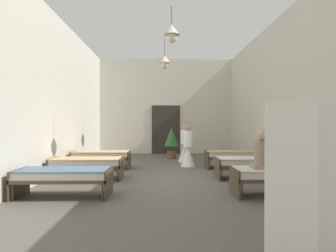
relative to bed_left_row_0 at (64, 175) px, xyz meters
The scene contains 12 objects.
ground_plane 2.97m from the bed_left_row_0, 40.36° to the left, with size 7.17×13.94×0.10m, color #59544C.
room_shell 4.44m from the bed_left_row_0, 56.09° to the left, with size 6.97×13.54×4.71m.
bed_left_row_0 is the anchor object (origin of this frame).
bed_right_row_0 4.47m from the bed_left_row_0, ahead, with size 1.90×0.84×0.57m.
bed_left_row_1 1.90m from the bed_left_row_0, 90.00° to the left, with size 1.90×0.84×0.57m.
bed_right_row_1 4.86m from the bed_left_row_0, 23.02° to the left, with size 1.90×0.84×0.57m.
bed_left_row_2 3.80m from the bed_left_row_0, 90.00° to the left, with size 1.90×0.84×0.57m.
bed_right_row_2 5.87m from the bed_left_row_0, 40.36° to the left, with size 1.90×0.84×0.57m.
nurse_near_aisle 5.12m from the bed_left_row_0, 54.87° to the left, with size 0.52×0.52×1.49m.
nurse_mid_aisle 6.09m from the bed_left_row_0, 61.41° to the left, with size 0.52×0.52×1.49m.
patient_seated_primary 4.14m from the bed_left_row_0, ahead, with size 0.44×0.44×0.80m.
potted_plant 6.94m from the bed_left_row_0, 69.33° to the left, with size 0.59×0.59×1.35m.
Camera 1 is at (-0.22, -8.00, 1.52)m, focal length 31.46 mm.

